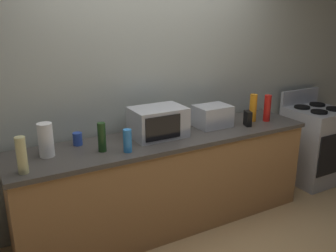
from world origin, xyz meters
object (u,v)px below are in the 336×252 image
at_px(bottle_dish_soap, 253,108).
at_px(mug_blue, 78,139).
at_px(stove_range, 313,144).
at_px(bottle_wine, 102,137).
at_px(paper_towel_roll, 46,140).
at_px(microwave, 158,122).
at_px(cordless_phone, 248,118).
at_px(toaster_oven, 212,116).
at_px(bottle_hot_sauce, 267,108).
at_px(bottle_spray_cleaner, 127,141).
at_px(bottle_vinegar, 22,155).

xyz_separation_m(bottle_dish_soap, mug_blue, (-1.78, 0.18, -0.09)).
relative_size(stove_range, bottle_wine, 4.47).
height_order(paper_towel_roll, bottle_dish_soap, bottle_dish_soap).
distance_m(microwave, bottle_dish_soap, 1.08).
bearing_deg(stove_range, cordless_phone, -175.13).
bearing_deg(bottle_wine, stove_range, 1.28).
distance_m(toaster_oven, mug_blue, 1.32).
relative_size(paper_towel_roll, bottle_dish_soap, 0.95).
bearing_deg(bottle_wine, paper_towel_roll, 165.29).
xyz_separation_m(microwave, bottle_hot_sauce, (1.21, -0.11, 0.00)).
distance_m(microwave, toaster_oven, 0.61).
distance_m(bottle_spray_cleaner, mug_blue, 0.47).
relative_size(cordless_phone, bottle_dish_soap, 0.53).
height_order(bottle_vinegar, bottle_hot_sauce, bottle_hot_sauce).
bearing_deg(mug_blue, bottle_hot_sauce, -7.38).
distance_m(cordless_phone, bottle_vinegar, 2.12).
height_order(stove_range, bottle_hot_sauce, bottle_hot_sauce).
bearing_deg(stove_range, bottle_dish_soap, 179.63).
bearing_deg(cordless_phone, bottle_hot_sauce, 25.90).
bearing_deg(paper_towel_roll, microwave, -0.13).
bearing_deg(bottle_spray_cleaner, stove_range, 3.94).
xyz_separation_m(cordless_phone, bottle_wine, (-1.49, 0.04, 0.05)).
bearing_deg(bottle_vinegar, toaster_oven, 7.93).
distance_m(cordless_phone, mug_blue, 1.65).
relative_size(microwave, mug_blue, 4.42).
xyz_separation_m(microwave, cordless_phone, (0.92, -0.15, -0.06)).
xyz_separation_m(stove_range, bottle_spray_cleaner, (-2.47, -0.17, 0.53)).
xyz_separation_m(toaster_oven, mug_blue, (-1.31, 0.12, -0.05)).
height_order(cordless_phone, mug_blue, cordless_phone).
height_order(bottle_spray_cleaner, bottle_wine, bottle_wine).
distance_m(microwave, bottle_wine, 0.58).
xyz_separation_m(toaster_oven, bottle_hot_sauce, (0.60, -0.13, 0.03)).
distance_m(toaster_oven, bottle_wine, 1.18).
height_order(bottle_hot_sauce, mug_blue, bottle_hot_sauce).
bearing_deg(toaster_oven, stove_range, -2.35).
bearing_deg(microwave, bottle_spray_cleaner, -150.91).
bearing_deg(stove_range, microwave, 178.67).
distance_m(bottle_dish_soap, mug_blue, 1.79).
height_order(paper_towel_roll, bottle_wine, paper_towel_roll).
xyz_separation_m(stove_range, paper_towel_roll, (-3.06, 0.05, 0.57)).
distance_m(microwave, bottle_spray_cleaner, 0.45).
bearing_deg(stove_range, bottle_vinegar, -176.66).
bearing_deg(microwave, mug_blue, 169.17).
height_order(bottle_spray_cleaner, mug_blue, bottle_spray_cleaner).
distance_m(stove_range, toaster_oven, 1.57).
height_order(toaster_oven, bottle_hot_sauce, bottle_hot_sauce).
bearing_deg(stove_range, paper_towel_roll, 179.06).
bearing_deg(bottle_wine, microwave, 10.68).
relative_size(toaster_oven, bottle_spray_cleaner, 1.78).
bearing_deg(paper_towel_roll, bottle_vinegar, -131.13).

